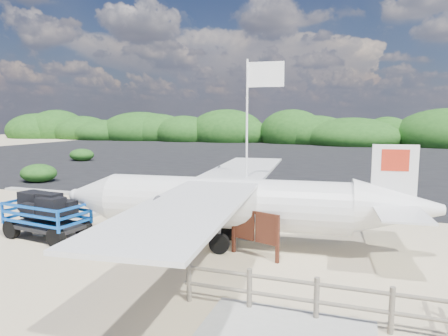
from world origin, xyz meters
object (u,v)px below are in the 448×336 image
(baggage_cart, at_px, (48,238))
(signboard, at_px, (255,257))
(crew_a, at_px, (142,198))
(aircraft_large, at_px, (394,167))
(flagpole, at_px, (246,239))
(crew_b, at_px, (205,194))

(baggage_cart, height_order, signboard, baggage_cart)
(signboard, height_order, crew_a, crew_a)
(aircraft_large, bearing_deg, signboard, 72.01)
(flagpole, xyz_separation_m, signboard, (0.79, -1.80, 0.00))
(baggage_cart, distance_m, crew_b, 6.69)
(flagpole, xyz_separation_m, aircraft_large, (6.70, 24.96, 0.00))
(flagpole, distance_m, crew_a, 5.29)
(crew_b, xyz_separation_m, aircraft_large, (9.44, 22.11, -0.97))
(crew_b, distance_m, aircraft_large, 24.06)
(signboard, bearing_deg, crew_b, 145.80)
(aircraft_large, bearing_deg, crew_a, 58.09)
(crew_a, distance_m, aircraft_large, 26.47)
(baggage_cart, xyz_separation_m, signboard, (7.72, 0.47, 0.00))
(flagpole, bearing_deg, signboard, -66.30)
(crew_b, bearing_deg, flagpole, 152.12)
(crew_a, distance_m, crew_b, 2.80)
(signboard, relative_size, crew_a, 0.98)
(crew_a, bearing_deg, flagpole, 175.24)
(flagpole, height_order, crew_b, flagpole)
(crew_a, height_order, crew_b, crew_b)
(signboard, xyz_separation_m, crew_b, (-3.54, 4.65, 0.97))
(baggage_cart, relative_size, crew_b, 1.65)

